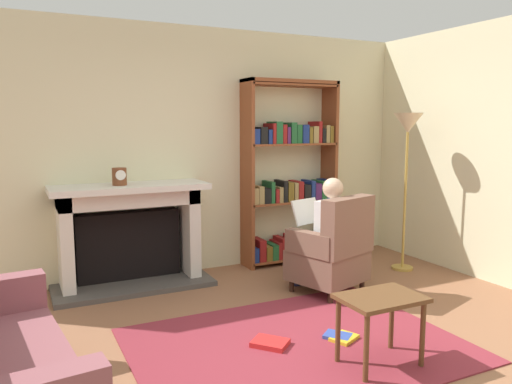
% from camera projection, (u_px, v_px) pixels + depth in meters
% --- Properties ---
extents(ground, '(14.00, 14.00, 0.00)m').
position_uv_depth(ground, '(319.00, 363.00, 3.47)').
color(ground, '#905E41').
extents(back_wall, '(5.60, 0.10, 2.70)m').
position_uv_depth(back_wall, '(195.00, 151.00, 5.55)').
color(back_wall, beige).
rests_on(back_wall, ground).
extents(side_wall_right, '(0.10, 5.20, 2.70)m').
position_uv_depth(side_wall_right, '(459.00, 151.00, 5.55)').
color(side_wall_right, beige).
rests_on(side_wall_right, ground).
extents(area_rug, '(2.40, 1.80, 0.01)m').
position_uv_depth(area_rug, '(297.00, 345.00, 3.73)').
color(area_rug, maroon).
rests_on(area_rug, ground).
extents(fireplace, '(1.57, 0.64, 1.05)m').
position_uv_depth(fireplace, '(130.00, 231.00, 5.09)').
color(fireplace, '#4C4742').
rests_on(fireplace, ground).
extents(mantel_clock, '(0.14, 0.14, 0.17)m').
position_uv_depth(mantel_clock, '(119.00, 177.00, 4.88)').
color(mantel_clock, brown).
rests_on(mantel_clock, fireplace).
extents(bookshelf, '(1.15, 0.32, 2.15)m').
position_uv_depth(bookshelf, '(291.00, 180.00, 5.90)').
color(bookshelf, brown).
rests_on(bookshelf, ground).
extents(armchair_reading, '(0.80, 0.79, 0.97)m').
position_uv_depth(armchair_reading, '(333.00, 251.00, 4.85)').
color(armchair_reading, '#331E14').
rests_on(armchair_reading, ground).
extents(seated_reader, '(0.47, 0.59, 1.14)m').
position_uv_depth(seated_reader, '(324.00, 229.00, 4.91)').
color(seated_reader, silver).
rests_on(seated_reader, ground).
extents(side_table, '(0.56, 0.39, 0.50)m').
position_uv_depth(side_table, '(381.00, 307.00, 3.38)').
color(side_table, brown).
rests_on(side_table, ground).
extents(scattered_books, '(0.84, 0.44, 0.04)m').
position_uv_depth(scattered_books, '(303.00, 340.00, 3.77)').
color(scattered_books, red).
rests_on(scattered_books, area_rug).
extents(floor_lamp, '(0.32, 0.32, 1.77)m').
position_uv_depth(floor_lamp, '(407.00, 137.00, 5.50)').
color(floor_lamp, '#B7933F').
rests_on(floor_lamp, ground).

